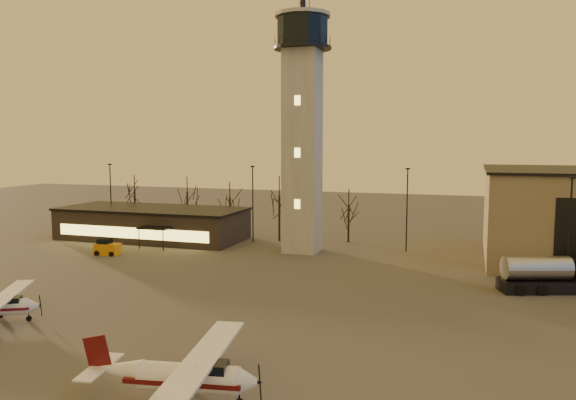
{
  "coord_description": "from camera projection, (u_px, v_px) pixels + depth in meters",
  "views": [
    {
      "loc": [
        19.42,
        -34.24,
        13.31
      ],
      "look_at": [
        3.82,
        13.0,
        8.1
      ],
      "focal_mm": 35.0,
      "sensor_mm": 36.0,
      "label": 1
    }
  ],
  "objects": [
    {
      "name": "ground",
      "position": [
        180.0,
        330.0,
        39.78
      ],
      "size": [
        220.0,
        220.0,
        0.0
      ],
      "primitive_type": "plane",
      "color": "#3F3C3A",
      "rests_on": "ground"
    },
    {
      "name": "cessna_rear",
      "position": [
        0.0,
        310.0,
        41.31
      ],
      "size": [
        8.12,
        9.66,
        2.8
      ],
      "rotation": [
        0.0,
        0.0,
        0.46
      ],
      "color": "white",
      "rests_on": "ground"
    },
    {
      "name": "cessna_front",
      "position": [
        192.0,
        383.0,
        28.34
      ],
      "size": [
        9.88,
        12.44,
        3.42
      ],
      "rotation": [
        0.0,
        0.0,
        0.17
      ],
      "color": "white",
      "rests_on": "ground"
    },
    {
      "name": "light_poles",
      "position": [
        308.0,
        206.0,
        68.34
      ],
      "size": [
        58.5,
        12.25,
        10.14
      ],
      "color": "black",
      "rests_on": "ground"
    },
    {
      "name": "service_cart",
      "position": [
        107.0,
        249.0,
        66.01
      ],
      "size": [
        2.99,
        1.99,
        1.84
      ],
      "rotation": [
        0.0,
        0.0,
        0.05
      ],
      "color": "#C7790B",
      "rests_on": "ground"
    },
    {
      "name": "fuel_truck",
      "position": [
        549.0,
        278.0,
        49.7
      ],
      "size": [
        9.04,
        5.15,
        3.23
      ],
      "rotation": [
        0.0,
        0.0,
        0.33
      ],
      "color": "black",
      "rests_on": "ground"
    },
    {
      "name": "control_tower",
      "position": [
        302.0,
        116.0,
        66.41
      ],
      "size": [
        6.8,
        6.8,
        32.6
      ],
      "color": "gray",
      "rests_on": "ground"
    },
    {
      "name": "terminal",
      "position": [
        152.0,
        223.0,
        76.61
      ],
      "size": [
        25.4,
        12.2,
        4.3
      ],
      "color": "black",
      "rests_on": "ground"
    },
    {
      "name": "tree_row",
      "position": [
        229.0,
        193.0,
        80.41
      ],
      "size": [
        37.2,
        9.2,
        8.8
      ],
      "color": "black",
      "rests_on": "ground"
    }
  ]
}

